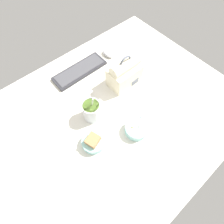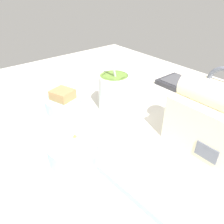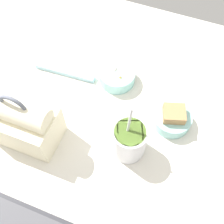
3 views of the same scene
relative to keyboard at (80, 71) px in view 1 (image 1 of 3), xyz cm
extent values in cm
cube|color=silver|center=(-3.05, -35.81, -2.02)|extent=(140.00, 110.00, 2.00)
cube|color=#2D2D33|center=(0.00, 0.00, -0.12)|extent=(34.66, 12.17, 1.80)
cube|color=#47474C|center=(0.00, 0.00, 0.93)|extent=(31.89, 9.98, 0.30)
cube|color=#EFE5C1|center=(15.61, -24.19, 5.03)|extent=(18.61, 12.06, 12.10)
cylinder|color=#EFE5C1|center=(15.61, -24.19, 12.92)|extent=(17.68, 6.66, 6.66)
cube|color=slate|center=(18.87, -30.32, 2.31)|extent=(5.21, 0.30, 3.63)
torus|color=slate|center=(15.61, -24.19, 15.91)|extent=(7.51, 1.00, 7.51)
cylinder|color=silver|center=(-13.04, -30.53, 4.66)|extent=(9.60, 9.60, 11.35)
cylinder|color=olive|center=(-13.04, -30.53, 10.03)|extent=(8.44, 8.44, 0.60)
cylinder|color=silver|center=(-12.32, -31.01, 11.55)|extent=(0.70, 3.84, 12.83)
cylinder|color=#93D1CC|center=(-22.37, -43.42, 0.93)|extent=(11.45, 11.45, 3.90)
cube|color=#A87F51|center=(-22.37, -43.42, 3.08)|extent=(7.76, 7.39, 5.46)
cylinder|color=#93D1CC|center=(-1.42, -52.28, 1.15)|extent=(11.69, 11.69, 4.34)
ellipsoid|color=white|center=(0.34, -53.15, 2.37)|extent=(3.18, 3.18, 3.74)
cone|color=#EFBC47|center=(-2.88, -50.64, 2.34)|extent=(5.28, 5.28, 3.69)
sphere|color=#4C5623|center=(-1.04, -55.82, 1.20)|extent=(1.40, 1.40, 1.40)
sphere|color=#4C5623|center=(-0.55, -55.14, 1.20)|extent=(1.40, 1.40, 1.40)
sphere|color=#4C5623|center=(-0.49, -54.31, 1.20)|extent=(1.40, 1.40, 1.40)
ellipsoid|color=silver|center=(23.10, -0.33, 0.42)|extent=(5.31, 9.24, 2.88)
cube|color=#99C6D6|center=(15.93, -48.72, -0.22)|extent=(20.94, 3.61, 1.60)
camera|label=1|loc=(-33.84, -70.91, 84.01)|focal=28.00mm
camera|label=2|loc=(33.74, -69.28, 35.40)|focal=35.00mm
camera|label=3|loc=(-20.07, 0.35, 75.01)|focal=45.00mm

